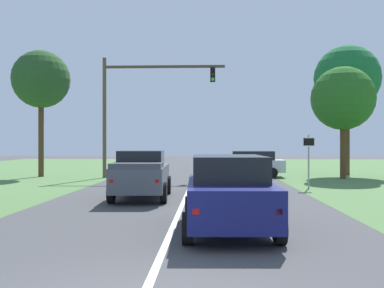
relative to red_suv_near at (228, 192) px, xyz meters
The scene contains 10 objects.
ground_plane 6.86m from the red_suv_near, 102.49° to the left, with size 120.00×120.00×0.00m, color #424244.
lane_centre_stripe 4.73m from the red_suv_near, 108.52° to the right, with size 0.16×42.39×0.01m, color white.
red_suv_near is the anchor object (origin of this frame).
pickup_truck_lead 7.31m from the red_suv_near, 116.15° to the left, with size 2.35×5.12×1.95m.
traffic_light 18.50m from the red_suv_near, 106.74° to the left, with size 7.93×0.40×7.80m.
keep_moving_sign 11.61m from the red_suv_near, 67.50° to the left, with size 0.60×0.09×2.67m.
oak_tree_right 23.43m from the red_suv_near, 65.59° to the left, with size 4.64×4.64×9.22m.
crossing_suv_far 18.53m from the red_suv_near, 82.88° to the left, with size 4.59×2.23×1.73m.
extra_tree_1 19.18m from the red_suv_near, 64.82° to the left, with size 3.99×3.99×7.08m.
extra_tree_2 22.25m from the red_suv_near, 122.99° to the left, with size 3.85×3.85×8.48m.
Camera 1 is at (0.95, -5.88, 2.25)m, focal length 41.75 mm.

